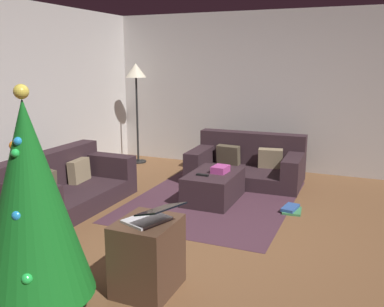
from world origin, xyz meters
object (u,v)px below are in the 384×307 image
at_px(ottoman, 214,186).
at_px(book_stack, 291,209).
at_px(corner_lamp, 136,78).
at_px(gift_box, 220,169).
at_px(side_table, 148,256).
at_px(laptop, 152,216).
at_px(couch_right, 248,164).
at_px(couch_left, 64,186).
at_px(tv_remote, 202,175).
at_px(christmas_tree, 31,200).

bearing_deg(ottoman, book_stack, -91.82).
bearing_deg(corner_lamp, gift_box, -124.43).
bearing_deg(ottoman, side_table, -173.23).
height_order(laptop, book_stack, laptop).
distance_m(couch_right, book_stack, 1.45).
distance_m(couch_left, ottoman, 1.92).
bearing_deg(laptop, corner_lamp, 31.55).
height_order(tv_remote, laptop, laptop).
distance_m(christmas_tree, book_stack, 3.27).
height_order(couch_left, corner_lamp, corner_lamp).
xyz_separation_m(couch_left, ottoman, (0.96, -1.66, -0.08)).
height_order(christmas_tree, corner_lamp, corner_lamp).
bearing_deg(side_table, gift_box, 4.84).
bearing_deg(couch_left, laptop, 55.95).
height_order(tv_remote, book_stack, tv_remote).
distance_m(gift_box, tv_remote, 0.29).
xyz_separation_m(tv_remote, book_stack, (0.16, -1.11, -0.36)).
bearing_deg(gift_box, side_table, -175.16).
distance_m(couch_left, tv_remote, 1.76).
xyz_separation_m(ottoman, christmas_tree, (-2.91, 0.29, 0.69)).
distance_m(side_table, book_stack, 2.40).
height_order(couch_left, christmas_tree, christmas_tree).
bearing_deg(christmas_tree, book_stack, -24.58).
height_order(laptop, corner_lamp, corner_lamp).
xyz_separation_m(couch_left, laptop, (-1.36, -1.99, 0.39)).
bearing_deg(tv_remote, side_table, -169.02).
bearing_deg(laptop, tv_remote, 11.04).
bearing_deg(gift_box, christmas_tree, 172.98).
relative_size(book_stack, corner_lamp, 0.18).
relative_size(ottoman, laptop, 1.84).
height_order(ottoman, corner_lamp, corner_lamp).
bearing_deg(corner_lamp, book_stack, -116.27).
relative_size(ottoman, side_table, 1.54).
height_order(ottoman, gift_box, gift_box).
relative_size(ottoman, tv_remote, 5.73).
distance_m(couch_right, side_table, 3.40).
bearing_deg(gift_box, laptop, -173.81).
xyz_separation_m(couch_right, side_table, (-3.40, -0.12, 0.04)).
distance_m(gift_box, christmas_tree, 3.01).
bearing_deg(gift_box, book_stack, -94.51).
bearing_deg(laptop, couch_right, 2.94).
bearing_deg(couch_left, gift_box, 120.17).
bearing_deg(couch_right, gift_box, 83.87).
bearing_deg(ottoman, tv_remote, 156.70).
relative_size(tv_remote, laptop, 0.32).
relative_size(couch_right, gift_box, 7.08).
distance_m(gift_box, laptop, 2.38).
distance_m(couch_right, tv_remote, 1.33).
bearing_deg(tv_remote, book_stack, -80.38).
relative_size(gift_box, side_table, 0.40).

